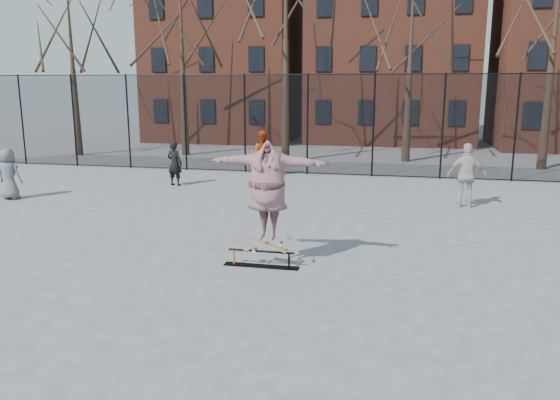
% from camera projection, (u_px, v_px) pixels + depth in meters
% --- Properties ---
extents(ground, '(100.00, 100.00, 0.00)m').
position_uv_depth(ground, '(261.00, 295.00, 9.46)').
color(ground, '#5E5F63').
extents(skate_rail, '(1.54, 0.23, 0.34)m').
position_uv_depth(skate_rail, '(261.00, 260.00, 10.93)').
color(skate_rail, black).
rests_on(skate_rail, ground).
extents(skateboard, '(0.87, 0.21, 0.10)m').
position_uv_depth(skateboard, '(268.00, 248.00, 10.85)').
color(skateboard, olive).
rests_on(skateboard, skate_rail).
extents(skater, '(2.40, 0.71, 1.94)m').
position_uv_depth(skater, '(268.00, 198.00, 10.63)').
color(skater, '#463688').
rests_on(skater, skateboard).
extents(bystander_grey, '(0.80, 0.52, 1.62)m').
position_uv_depth(bystander_grey, '(9.00, 174.00, 17.20)').
color(bystander_grey, slate).
rests_on(bystander_grey, ground).
extents(bystander_black, '(0.64, 0.48, 1.59)m').
position_uv_depth(bystander_black, '(175.00, 164.00, 19.54)').
color(bystander_black, black).
rests_on(bystander_black, ground).
extents(bystander_red, '(0.88, 0.69, 1.81)m').
position_uv_depth(bystander_red, '(262.00, 154.00, 21.37)').
color(bystander_red, '#AB380F').
rests_on(bystander_red, ground).
extents(bystander_white, '(1.12, 0.48, 1.90)m').
position_uv_depth(bystander_white, '(467.00, 176.00, 16.04)').
color(bystander_white, '#B9B3AB').
rests_on(bystander_white, ground).
extents(fence, '(34.03, 0.07, 4.00)m').
position_uv_depth(fence, '(342.00, 124.00, 21.45)').
color(fence, black).
rests_on(fence, ground).
extents(rowhouses, '(29.00, 7.00, 13.00)m').
position_uv_depth(rowhouses, '(379.00, 42.00, 32.88)').
color(rowhouses, brown).
rests_on(rowhouses, ground).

